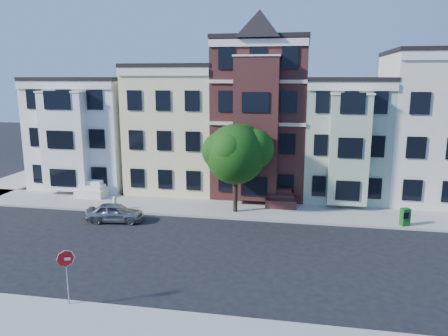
% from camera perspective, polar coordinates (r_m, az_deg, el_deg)
% --- Properties ---
extents(ground, '(120.00, 120.00, 0.00)m').
position_cam_1_polar(ground, '(23.52, 1.34, -11.54)').
color(ground, black).
extents(far_sidewalk, '(60.00, 4.00, 0.15)m').
position_cam_1_polar(far_sidewalk, '(30.94, 3.71, -5.60)').
color(far_sidewalk, '#9E9B93').
rests_on(far_sidewalk, ground).
extents(house_white, '(8.00, 9.00, 9.00)m').
position_cam_1_polar(house_white, '(40.56, -16.63, 4.51)').
color(house_white, white).
rests_on(house_white, ground).
extents(house_yellow, '(7.00, 9.00, 10.00)m').
position_cam_1_polar(house_yellow, '(37.55, -5.68, 5.16)').
color(house_yellow, '#F5E4A8').
rests_on(house_yellow, ground).
extents(house_brown, '(7.00, 9.00, 12.00)m').
position_cam_1_polar(house_brown, '(36.14, 5.08, 6.50)').
color(house_brown, '#3F1C1A').
rests_on(house_brown, ground).
extents(house_green, '(6.00, 9.00, 9.00)m').
position_cam_1_polar(house_green, '(36.28, 15.33, 3.77)').
color(house_green, '#A0B496').
rests_on(house_green, ground).
extents(house_cream, '(8.00, 9.00, 11.00)m').
position_cam_1_polar(house_cream, '(37.41, 26.18, 4.75)').
color(house_cream, silver).
rests_on(house_cream, ground).
extents(street_tree, '(8.48, 8.48, 7.54)m').
position_cam_1_polar(street_tree, '(29.59, 1.52, 1.30)').
color(street_tree, '#1B5011').
rests_on(street_tree, far_sidewalk).
extents(parked_car, '(3.84, 1.95, 1.25)m').
position_cam_1_polar(parked_car, '(29.55, -14.04, -5.66)').
color(parked_car, gray).
rests_on(parked_car, ground).
extents(newspaper_box, '(0.63, 0.59, 1.11)m').
position_cam_1_polar(newspaper_box, '(29.80, 22.57, -5.93)').
color(newspaper_box, '#185C1C').
rests_on(newspaper_box, far_sidewalk).
extents(fire_hydrant, '(0.30, 0.30, 0.75)m').
position_cam_1_polar(fire_hydrant, '(31.75, -14.07, -4.63)').
color(fire_hydrant, white).
rests_on(fire_hydrant, far_sidewalk).
extents(stop_sign, '(0.72, 0.36, 2.66)m').
position_cam_1_polar(stop_sign, '(19.33, -19.83, -12.88)').
color(stop_sign, '#B00C0F').
rests_on(stop_sign, near_sidewalk).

